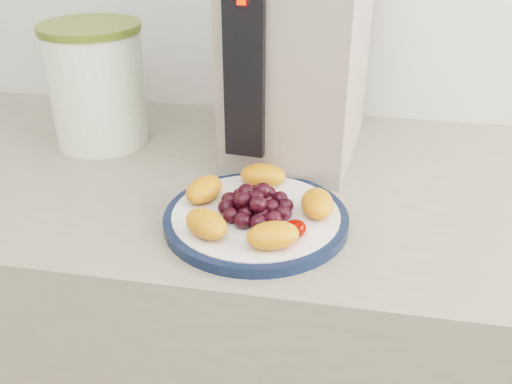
# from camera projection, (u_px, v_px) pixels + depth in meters

# --- Properties ---
(counter) EXTENTS (3.50, 0.60, 0.90)m
(counter) POSITION_uv_depth(u_px,v_px,m) (222.00, 370.00, 1.15)
(counter) COLOR gray
(counter) RESTS_ON floor
(cabinet_face) EXTENTS (3.48, 0.58, 0.84)m
(cabinet_face) POSITION_uv_depth(u_px,v_px,m) (223.00, 381.00, 1.16)
(cabinet_face) COLOR #8C6146
(cabinet_face) RESTS_ON floor
(plate_rim) EXTENTS (0.26, 0.26, 0.01)m
(plate_rim) POSITION_uv_depth(u_px,v_px,m) (256.00, 219.00, 0.79)
(plate_rim) COLOR #121F3B
(plate_rim) RESTS_ON counter
(plate_face) EXTENTS (0.23, 0.23, 0.02)m
(plate_face) POSITION_uv_depth(u_px,v_px,m) (256.00, 218.00, 0.79)
(plate_face) COLOR white
(plate_face) RESTS_ON counter
(canister) EXTENTS (0.19, 0.19, 0.20)m
(canister) POSITION_uv_depth(u_px,v_px,m) (97.00, 88.00, 1.00)
(canister) COLOR #517320
(canister) RESTS_ON counter
(canister_lid) EXTENTS (0.20, 0.20, 0.01)m
(canister_lid) POSITION_uv_depth(u_px,v_px,m) (89.00, 27.00, 0.95)
(canister_lid) COLOR #5E6927
(canister_lid) RESTS_ON canister
(appliance_body) EXTENTS (0.22, 0.29, 0.34)m
(appliance_body) POSITION_uv_depth(u_px,v_px,m) (300.00, 53.00, 0.93)
(appliance_body) COLOR #A1968A
(appliance_body) RESTS_ON counter
(appliance_panel) EXTENTS (0.06, 0.03, 0.26)m
(appliance_panel) POSITION_uv_depth(u_px,v_px,m) (245.00, 72.00, 0.82)
(appliance_panel) COLOR black
(appliance_panel) RESTS_ON appliance_body
(appliance_led) EXTENTS (0.01, 0.01, 0.01)m
(appliance_led) POSITION_uv_depth(u_px,v_px,m) (242.00, 3.00, 0.76)
(appliance_led) COLOR #FF0C05
(appliance_led) RESTS_ON appliance_panel
(fruit_plate) EXTENTS (0.22, 0.22, 0.04)m
(fruit_plate) POSITION_uv_depth(u_px,v_px,m) (255.00, 206.00, 0.77)
(fruit_plate) COLOR orange
(fruit_plate) RESTS_ON plate_face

